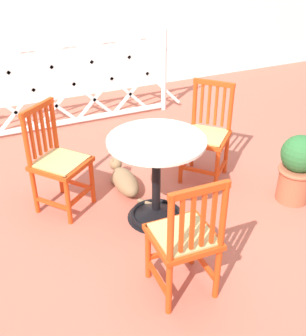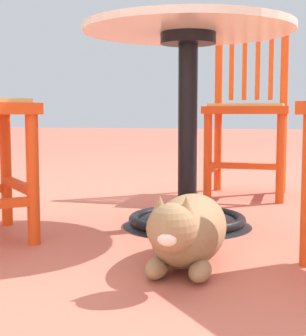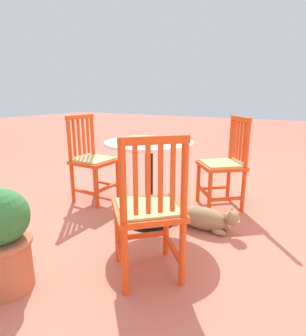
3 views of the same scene
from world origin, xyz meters
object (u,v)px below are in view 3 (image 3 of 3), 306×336
Objects in this scene: orange_chair_by_planter at (149,212)px; terracotta_planter at (3,238)px; cafe_table at (149,191)px; orange_chair_at_corner at (92,161)px; orange_chair_near_fence at (224,165)px; tabby_cat at (206,219)px.

orange_chair_by_planter is 0.84m from terracotta_planter.
cafe_table is 0.83m from orange_chair_at_corner.
cafe_table is at bearing -35.22° from orange_chair_near_fence.
orange_chair_by_planter is 1.36m from orange_chair_near_fence.
orange_chair_by_planter is at bearing 30.40° from cafe_table.
cafe_table is at bearing 78.37° from orange_chair_at_corner.
tabby_cat is at bearing 100.18° from cafe_table.
orange_chair_by_planter reaches higher than terracotta_planter.
orange_chair_at_corner is at bearing -93.19° from tabby_cat.
tabby_cat is at bearing 149.66° from terracotta_planter.
orange_chair_near_fence reaches higher than cafe_table.
terracotta_planter is at bearing -30.34° from tabby_cat.
terracotta_planter is (0.52, -0.65, -0.11)m from orange_chair_by_planter.
cafe_table is at bearing -79.82° from tabby_cat.
cafe_table is 0.83× the size of orange_chair_near_fence.
orange_chair_at_corner reaches higher than cafe_table.
orange_chair_by_planter is 1.00× the size of orange_chair_near_fence.
orange_chair_at_corner is at bearing -68.33° from orange_chair_near_fence.
orange_chair_by_planter is 1.26× the size of tabby_cat.
orange_chair_at_corner reaches higher than terracotta_planter.
cafe_table is at bearing -149.60° from orange_chair_by_planter.
orange_chair_by_planter is 0.86m from tabby_cat.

